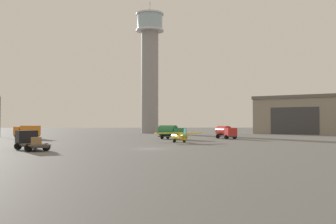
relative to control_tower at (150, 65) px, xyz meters
name	(u,v)px	position (x,y,z in m)	size (l,w,h in m)	color
ground_plane	(151,149)	(-1.34, -74.48, -22.93)	(400.00, 400.00, 0.00)	#60605E
control_tower	(150,65)	(0.00, 0.00, 0.00)	(9.27, 9.27, 44.29)	gray
hangar	(304,115)	(50.34, -5.94, -16.92)	(35.61, 34.95, 11.98)	gray
airplane_yellow	(179,136)	(4.20, -58.74, -21.70)	(8.88, 6.96, 2.63)	gold
truck_flatbed_black	(29,140)	(-17.63, -75.85, -21.66)	(5.87, 7.05, 2.60)	#38383D
truck_box_orange	(27,131)	(-28.48, -39.62, -21.27)	(6.19, 4.53, 2.94)	#38383D
truck_fuel_tanker_red	(225,132)	(16.15, -43.34, -21.32)	(4.11, 6.69, 2.87)	#38383D
truck_fuel_tanker_green	(171,132)	(3.78, -45.12, -21.26)	(6.14, 5.54, 3.04)	#38383D
light_post_east	(0,113)	(-37.95, -30.06, -16.89)	(0.44, 0.44, 10.35)	#38383D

